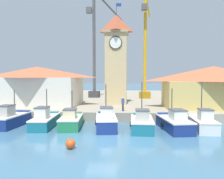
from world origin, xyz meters
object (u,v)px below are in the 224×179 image
at_px(dock_worker_near_tower, 123,104).
at_px(fishing_boat_mid_left, 106,121).
at_px(clock_tower, 116,57).
at_px(fishing_boat_left_outer, 45,120).
at_px(fishing_boat_center, 142,123).
at_px(fishing_boat_mid_right, 174,123).
at_px(fishing_boat_left_inner, 71,121).
at_px(port_crane_far, 95,57).
at_px(fishing_boat_far_left, 11,119).
at_px(port_crane_near, 145,58).
at_px(warehouse_left, 37,86).
at_px(warehouse_right, 213,87).
at_px(fishing_boat_right_inner, 203,123).
at_px(mooring_buoy, 70,144).

bearing_deg(dock_worker_near_tower, fishing_boat_mid_left, -109.43).
xyz_separation_m(clock_tower, dock_worker_near_tower, (1.17, -6.67, -5.89)).
relative_size(fishing_boat_left_outer, fishing_boat_center, 1.11).
bearing_deg(fishing_boat_mid_left, fishing_boat_mid_right, 0.24).
bearing_deg(fishing_boat_left_inner, port_crane_far, 92.27).
bearing_deg(fishing_boat_left_outer, port_crane_far, 84.91).
height_order(fishing_boat_far_left, port_crane_near, port_crane_near).
height_order(warehouse_left, warehouse_right, warehouse_left).
xyz_separation_m(fishing_boat_far_left, dock_worker_near_tower, (11.11, 3.91, 1.16)).
relative_size(fishing_boat_mid_left, fishing_boat_right_inner, 1.10).
bearing_deg(dock_worker_near_tower, port_crane_far, 108.86).
relative_size(fishing_boat_left_inner, fishing_boat_mid_right, 0.85).
distance_m(fishing_boat_center, warehouse_left, 16.89).
xyz_separation_m(warehouse_left, warehouse_right, (23.21, -1.21, -0.03)).
height_order(fishing_boat_right_inner, warehouse_left, warehouse_left).
xyz_separation_m(warehouse_right, port_crane_far, (-16.95, 13.51, 5.07)).
relative_size(fishing_boat_far_left, warehouse_right, 0.38).
height_order(fishing_boat_mid_right, port_crane_near, port_crane_near).
bearing_deg(mooring_buoy, fishing_boat_far_left, 141.24).
xyz_separation_m(fishing_boat_center, fishing_boat_mid_right, (3.01, 0.27, 0.01)).
relative_size(port_crane_near, dock_worker_near_tower, 11.75).
bearing_deg(fishing_boat_center, fishing_boat_left_outer, 176.72).
distance_m(warehouse_left, port_crane_near, 19.75).
distance_m(fishing_boat_far_left, clock_tower, 16.14).
relative_size(fishing_boat_mid_right, warehouse_right, 0.44).
distance_m(port_crane_far, dock_worker_near_tower, 19.15).
height_order(clock_tower, warehouse_right, clock_tower).
xyz_separation_m(fishing_boat_far_left, warehouse_left, (-0.92, 8.50, 3.02)).
height_order(port_crane_near, dock_worker_near_tower, port_crane_near).
distance_m(warehouse_left, dock_worker_near_tower, 13.02).
xyz_separation_m(port_crane_far, dock_worker_near_tower, (5.77, -16.90, -6.90)).
bearing_deg(port_crane_near, fishing_boat_mid_right, -86.17).
height_order(fishing_boat_center, dock_worker_near_tower, fishing_boat_center).
relative_size(fishing_boat_center, port_crane_far, 0.23).
relative_size(port_crane_near, port_crane_far, 0.94).
bearing_deg(dock_worker_near_tower, warehouse_right, 16.88).
relative_size(mooring_buoy, dock_worker_near_tower, 0.43).
height_order(fishing_boat_far_left, dock_worker_near_tower, fishing_boat_far_left).
xyz_separation_m(port_crane_near, dock_worker_near_tower, (-3.58, -15.77, -6.49)).
distance_m(warehouse_right, dock_worker_near_tower, 11.82).
bearing_deg(fishing_boat_far_left, fishing_boat_mid_right, -0.96).
bearing_deg(fishing_boat_far_left, dock_worker_near_tower, 19.37).
xyz_separation_m(fishing_boat_center, clock_tower, (-3.07, 11.12, 7.11)).
distance_m(fishing_boat_far_left, dock_worker_near_tower, 11.84).
bearing_deg(port_crane_far, fishing_boat_mid_right, -63.11).
xyz_separation_m(fishing_boat_mid_left, warehouse_right, (12.65, 7.59, 2.99)).
bearing_deg(warehouse_right, port_crane_far, 141.44).
relative_size(fishing_boat_left_outer, port_crane_far, 0.26).
bearing_deg(port_crane_near, mooring_buoy, -104.92).
bearing_deg(fishing_boat_mid_left, warehouse_right, 30.96).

